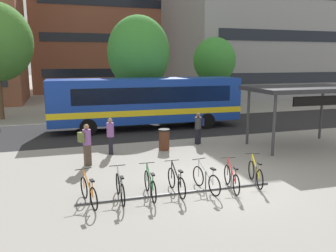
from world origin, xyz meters
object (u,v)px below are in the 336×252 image
at_px(city_bus, 145,101).
at_px(commuter_olive_pack_2, 86,142).
at_px(parked_bicycle_green_2, 150,185).
at_px(trash_bin, 164,139).
at_px(street_tree_0, 139,53).
at_px(parked_bicycle_silver_1, 120,188).
at_px(parked_bicycle_yellow_6, 255,174).
at_px(commuter_navy_pack_0, 198,126).
at_px(parked_bicycle_silver_4, 206,180).
at_px(street_tree_1, 214,61).
at_px(commuter_red_pack_1, 110,133).
at_px(parked_bicycle_orange_0, 89,192).
at_px(parked_bicycle_black_3, 176,182).
at_px(parked_bicycle_red_5, 232,179).
at_px(transit_shelter, 303,91).

relative_size(city_bus, commuter_olive_pack_2, 6.90).
bearing_deg(parked_bicycle_green_2, trash_bin, -18.89).
distance_m(commuter_olive_pack_2, street_tree_0, 12.37).
xyz_separation_m(parked_bicycle_silver_1, parked_bicycle_yellow_6, (4.79, -0.06, 0.00)).
distance_m(parked_bicycle_yellow_6, commuter_olive_pack_2, 6.84).
height_order(parked_bicycle_yellow_6, commuter_navy_pack_0, commuter_navy_pack_0).
xyz_separation_m(parked_bicycle_silver_4, street_tree_1, (8.28, 17.00, 3.92)).
xyz_separation_m(city_bus, commuter_red_pack_1, (-3.03, -5.43, -0.80)).
height_order(parked_bicycle_orange_0, parked_bicycle_silver_1, same).
bearing_deg(commuter_navy_pack_0, parked_bicycle_black_3, 32.15).
height_order(parked_bicycle_orange_0, commuter_red_pack_1, commuter_red_pack_1).
distance_m(parked_bicycle_silver_4, street_tree_0, 15.55).
height_order(city_bus, parked_bicycle_red_5, city_bus).
bearing_deg(parked_bicycle_orange_0, commuter_olive_pack_2, -15.42).
xyz_separation_m(parked_bicycle_silver_1, transit_shelter, (9.84, 3.97, 2.45)).
xyz_separation_m(commuter_navy_pack_0, commuter_red_pack_1, (-4.66, -0.53, 0.03)).
xyz_separation_m(parked_bicycle_black_3, street_tree_1, (9.30, 16.89, 3.92)).
height_order(parked_bicycle_orange_0, parked_bicycle_green_2, same).
bearing_deg(parked_bicycle_green_2, parked_bicycle_silver_4, -89.96).
distance_m(parked_bicycle_orange_0, parked_bicycle_yellow_6, 5.76).
relative_size(parked_bicycle_green_2, commuter_navy_pack_0, 1.05).
distance_m(parked_bicycle_yellow_6, street_tree_0, 15.48).
distance_m(parked_bicycle_black_3, trash_bin, 5.59).
bearing_deg(transit_shelter, street_tree_0, 120.02).
xyz_separation_m(parked_bicycle_silver_1, commuter_red_pack_1, (0.53, 5.52, 0.59)).
bearing_deg(commuter_red_pack_1, parked_bicycle_yellow_6, 45.44).
distance_m(commuter_navy_pack_0, commuter_red_pack_1, 4.69).
bearing_deg(commuter_red_pack_1, parked_bicycle_green_2, 12.55).
height_order(parked_bicycle_black_3, parked_bicycle_red_5, same).
bearing_deg(street_tree_1, parked_bicycle_orange_0, -125.64).
relative_size(parked_bicycle_yellow_6, commuter_navy_pack_0, 1.02).
distance_m(city_bus, parked_bicycle_silver_4, 11.16).
relative_size(trash_bin, street_tree_1, 0.16).
distance_m(parked_bicycle_silver_1, trash_bin, 6.28).
relative_size(parked_bicycle_orange_0, commuter_navy_pack_0, 1.03).
bearing_deg(parked_bicycle_silver_4, commuter_olive_pack_2, 33.28).
relative_size(commuter_navy_pack_0, commuter_olive_pack_2, 0.94).
bearing_deg(commuter_red_pack_1, city_bus, 158.92).
height_order(commuter_olive_pack_2, street_tree_1, street_tree_1).
bearing_deg(city_bus, transit_shelter, 133.60).
relative_size(parked_bicycle_silver_4, transit_shelter, 0.32).
distance_m(transit_shelter, commuter_olive_pack_2, 10.69).
bearing_deg(commuter_red_pack_1, parked_bicycle_black_3, 21.64).
height_order(commuter_navy_pack_0, street_tree_1, street_tree_1).
height_order(street_tree_0, street_tree_1, street_tree_0).
xyz_separation_m(parked_bicycle_yellow_6, transit_shelter, (5.05, 4.04, 2.45)).
xyz_separation_m(parked_bicycle_silver_1, commuter_olive_pack_2, (-0.69, 3.98, 0.63)).
bearing_deg(parked_bicycle_orange_0, street_tree_0, -30.30).
bearing_deg(parked_bicycle_silver_4, transit_shelter, -67.56).
height_order(commuter_red_pack_1, street_tree_0, street_tree_0).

